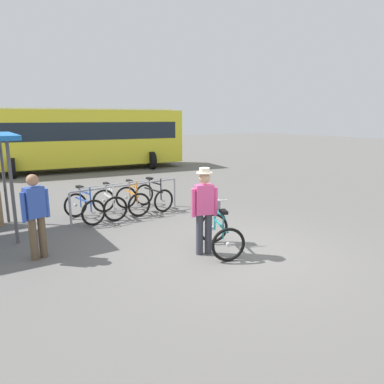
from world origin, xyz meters
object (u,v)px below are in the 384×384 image
at_px(racked_bike_white, 109,203).
at_px(bus_distant, 82,136).
at_px(racked_bike_blue, 84,207).
at_px(racked_bike_orange, 132,200).
at_px(racked_bike_black, 154,196).
at_px(featured_bicycle, 219,229).
at_px(pedestrian_with_backpack, 35,211).
at_px(person_with_featured_bike, 204,208).

bearing_deg(racked_bike_white, bus_distant, 78.05).
distance_m(racked_bike_blue, racked_bike_orange, 1.40).
bearing_deg(bus_distant, racked_bike_black, -93.32).
height_order(featured_bicycle, pedestrian_with_backpack, pedestrian_with_backpack).
height_order(racked_bike_black, featured_bicycle, same).
height_order(racked_bike_blue, pedestrian_with_backpack, pedestrian_with_backpack).
distance_m(person_with_featured_bike, bus_distant, 12.72).
xyz_separation_m(racked_bike_orange, racked_bike_black, (0.70, 0.06, 0.00)).
distance_m(racked_bike_orange, person_with_featured_bike, 3.69).
bearing_deg(racked_bike_black, featured_bicycle, -95.95).
bearing_deg(featured_bicycle, racked_bike_white, 105.81).
bearing_deg(racked_bike_white, person_with_featured_bike, -79.95).
height_order(person_with_featured_bike, bus_distant, bus_distant).
bearing_deg(person_with_featured_bike, racked_bike_white, 100.05).
bearing_deg(racked_bike_blue, featured_bicycle, -64.08).
height_order(racked_bike_orange, bus_distant, bus_distant).
distance_m(featured_bicycle, person_with_featured_bike, 0.63).
xyz_separation_m(racked_bike_orange, pedestrian_with_backpack, (-2.85, -2.08, 0.57)).
bearing_deg(bus_distant, pedestrian_with_backpack, -110.17).
height_order(racked_bike_blue, racked_bike_white, same).
xyz_separation_m(racked_bike_white, person_with_featured_bike, (0.63, -3.58, 0.58)).
bearing_deg(pedestrian_with_backpack, racked_bike_blue, 53.56).
relative_size(racked_bike_white, featured_bicycle, 0.89).
bearing_deg(bus_distant, racked_bike_blue, -106.01).
distance_m(racked_bike_white, racked_bike_orange, 0.70).
relative_size(racked_bike_orange, pedestrian_with_backpack, 0.68).
bearing_deg(racked_bike_orange, pedestrian_with_backpack, -143.85).
xyz_separation_m(racked_bike_blue, person_with_featured_bike, (1.33, -3.53, 0.58)).
height_order(racked_bike_blue, racked_bike_orange, same).
distance_m(person_with_featured_bike, pedestrian_with_backpack, 3.19).
xyz_separation_m(featured_bicycle, pedestrian_with_backpack, (-3.16, 1.55, 0.49)).
relative_size(racked_bike_white, racked_bike_orange, 1.01).
bearing_deg(racked_bike_white, featured_bicycle, -74.19).
height_order(racked_bike_black, bus_distant, bus_distant).
xyz_separation_m(racked_bike_orange, featured_bicycle, (0.31, -3.63, 0.08)).
bearing_deg(racked_bike_orange, racked_bike_blue, -175.40).
height_order(racked_bike_black, person_with_featured_bike, person_with_featured_bike).
distance_m(racked_bike_white, featured_bicycle, 3.71).
relative_size(racked_bike_orange, person_with_featured_bike, 0.64).
relative_size(racked_bike_orange, racked_bike_black, 0.96).
xyz_separation_m(racked_bike_blue, racked_bike_black, (2.09, 0.17, 0.00)).
height_order(racked_bike_blue, racked_bike_black, same).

